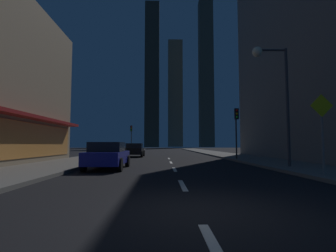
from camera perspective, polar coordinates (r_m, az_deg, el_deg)
name	(u,v)px	position (r m, az deg, el deg)	size (l,w,h in m)	color
ground_plane	(166,154)	(37.20, -0.37, -6.27)	(78.00, 136.00, 0.10)	black
sidewalk_right	(214,153)	(37.97, 10.31, -5.98)	(4.00, 76.00, 0.15)	#605E59
sidewalk_left	(118,153)	(37.72, -11.12, -5.98)	(4.00, 76.00, 0.15)	#605E59
lane_marking_center	(175,169)	(13.65, 1.47, -9.70)	(0.16, 23.00, 0.01)	silver
building_apartment_right	(336,40)	(27.57, 33.51, 15.68)	(11.00, 20.00, 20.72)	slate
skyscraper_distant_tall	(152,74)	(128.86, -3.59, 11.58)	(7.07, 5.16, 72.54)	#353228
skyscraper_distant_mid	(175,93)	(155.21, 1.63, 7.32)	(8.64, 6.66, 64.42)	#625E4A
skyscraper_distant_short	(206,73)	(134.89, 8.51, 11.67)	(7.15, 5.35, 76.03)	#464335
car_parked_near	(108,155)	(14.23, -13.34, -6.39)	(1.98, 4.24, 1.45)	navy
car_parked_far	(135,150)	(27.77, -7.48, -5.33)	(1.98, 4.24, 1.45)	black
fire_hydrant_far_left	(98,155)	(21.86, -15.32, -6.29)	(0.42, 0.30, 0.65)	gold
traffic_light_near_right	(236,122)	(21.79, 15.07, 0.91)	(0.32, 0.48, 4.20)	#2D2D2D
traffic_light_far_left	(131,133)	(40.65, -8.22, -1.48)	(0.32, 0.48, 4.20)	#2D2D2D
street_lamp_right	(272,76)	(15.38, 22.22, 10.24)	(1.96, 0.56, 6.58)	#38383D
pedestrian_crossing_sign	(322,127)	(11.64, 31.25, -0.14)	(0.91, 0.08, 3.15)	slate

